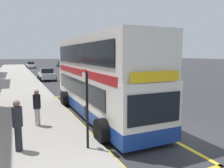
{
  "coord_description": "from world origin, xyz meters",
  "views": [
    {
      "loc": [
        -6.81,
        -7.22,
        3.48
      ],
      "look_at": [
        -1.02,
        5.65,
        1.53
      ],
      "focal_mm": 34.75,
      "sensor_mm": 36.0,
      "label": 1
    }
  ],
  "objects_px": {
    "parked_car_silver_distant": "(47,74)",
    "pedestrian_waiting_near_sign": "(37,106)",
    "pedestrian_further_back": "(18,123)",
    "bus_stop_sign": "(86,103)",
    "parked_car_teal_kerbside": "(61,64)",
    "parked_car_white_across": "(31,65)",
    "double_decker_bus": "(100,79)"
  },
  "relations": [
    {
      "from": "parked_car_silver_distant",
      "to": "parked_car_white_across",
      "type": "bearing_deg",
      "value": 88.18
    },
    {
      "from": "bus_stop_sign",
      "to": "pedestrian_waiting_near_sign",
      "type": "height_order",
      "value": "bus_stop_sign"
    },
    {
      "from": "parked_car_silver_distant",
      "to": "pedestrian_further_back",
      "type": "xyz_separation_m",
      "value": [
        -3.87,
        -22.03,
        0.32
      ]
    },
    {
      "from": "bus_stop_sign",
      "to": "pedestrian_further_back",
      "type": "height_order",
      "value": "bus_stop_sign"
    },
    {
      "from": "pedestrian_further_back",
      "to": "parked_car_teal_kerbside",
      "type": "bearing_deg",
      "value": 77.25
    },
    {
      "from": "pedestrian_further_back",
      "to": "pedestrian_waiting_near_sign",
      "type": "bearing_deg",
      "value": 71.29
    },
    {
      "from": "bus_stop_sign",
      "to": "parked_car_silver_distant",
      "type": "xyz_separation_m",
      "value": [
        1.62,
        22.71,
        -0.98
      ]
    },
    {
      "from": "pedestrian_waiting_near_sign",
      "to": "pedestrian_further_back",
      "type": "relative_size",
      "value": 0.95
    },
    {
      "from": "parked_car_teal_kerbside",
      "to": "parked_car_silver_distant",
      "type": "relative_size",
      "value": 1.0
    },
    {
      "from": "bus_stop_sign",
      "to": "parked_car_white_across",
      "type": "height_order",
      "value": "bus_stop_sign"
    },
    {
      "from": "parked_car_silver_distant",
      "to": "pedestrian_waiting_near_sign",
      "type": "height_order",
      "value": "pedestrian_waiting_near_sign"
    },
    {
      "from": "double_decker_bus",
      "to": "bus_stop_sign",
      "type": "bearing_deg",
      "value": -116.56
    },
    {
      "from": "bus_stop_sign",
      "to": "parked_car_white_across",
      "type": "bearing_deg",
      "value": 88.29
    },
    {
      "from": "bus_stop_sign",
      "to": "pedestrian_waiting_near_sign",
      "type": "bearing_deg",
      "value": 113.17
    },
    {
      "from": "parked_car_teal_kerbside",
      "to": "pedestrian_waiting_near_sign",
      "type": "distance_m",
      "value": 50.36
    },
    {
      "from": "parked_car_teal_kerbside",
      "to": "pedestrian_further_back",
      "type": "relative_size",
      "value": 2.34
    },
    {
      "from": "parked_car_teal_kerbside",
      "to": "parked_car_silver_distant",
      "type": "distance_m",
      "value": 30.73
    },
    {
      "from": "parked_car_teal_kerbside",
      "to": "bus_stop_sign",
      "type": "bearing_deg",
      "value": -102.64
    },
    {
      "from": "bus_stop_sign",
      "to": "parked_car_teal_kerbside",
      "type": "height_order",
      "value": "bus_stop_sign"
    },
    {
      "from": "bus_stop_sign",
      "to": "double_decker_bus",
      "type": "bearing_deg",
      "value": 63.44
    },
    {
      "from": "parked_car_white_across",
      "to": "double_decker_bus",
      "type": "bearing_deg",
      "value": -88.37
    },
    {
      "from": "parked_car_white_across",
      "to": "pedestrian_waiting_near_sign",
      "type": "xyz_separation_m",
      "value": [
        -2.9,
        -47.51,
        0.27
      ]
    },
    {
      "from": "double_decker_bus",
      "to": "parked_car_silver_distant",
      "type": "xyz_separation_m",
      "value": [
        -0.49,
        18.48,
        -1.26
      ]
    },
    {
      "from": "bus_stop_sign",
      "to": "pedestrian_further_back",
      "type": "relative_size",
      "value": 1.56
    },
    {
      "from": "parked_car_silver_distant",
      "to": "parked_car_teal_kerbside",
      "type": "bearing_deg",
      "value": 73.18
    },
    {
      "from": "double_decker_bus",
      "to": "bus_stop_sign",
      "type": "relative_size",
      "value": 3.82
    },
    {
      "from": "double_decker_bus",
      "to": "pedestrian_further_back",
      "type": "relative_size",
      "value": 5.95
    },
    {
      "from": "parked_car_silver_distant",
      "to": "pedestrian_further_back",
      "type": "height_order",
      "value": "pedestrian_further_back"
    },
    {
      "from": "double_decker_bus",
      "to": "bus_stop_sign",
      "type": "distance_m",
      "value": 4.74
    },
    {
      "from": "pedestrian_waiting_near_sign",
      "to": "pedestrian_further_back",
      "type": "xyz_separation_m",
      "value": [
        -0.87,
        -2.56,
        0.06
      ]
    },
    {
      "from": "parked_car_silver_distant",
      "to": "pedestrian_waiting_near_sign",
      "type": "relative_size",
      "value": 2.46
    },
    {
      "from": "parked_car_white_across",
      "to": "pedestrian_further_back",
      "type": "relative_size",
      "value": 2.34
    }
  ]
}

